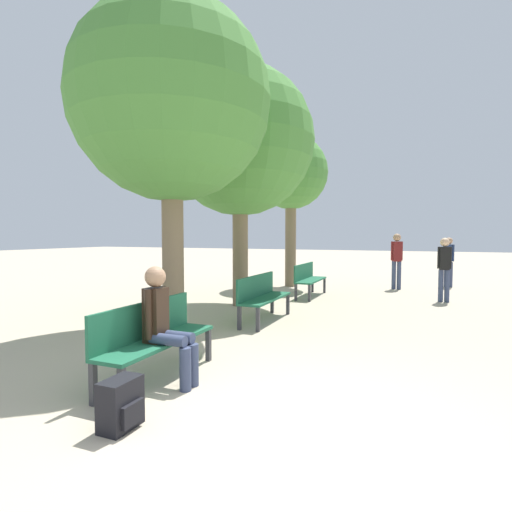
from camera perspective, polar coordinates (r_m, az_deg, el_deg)
ground_plane at (r=3.76m, az=3.41°, el=-23.03°), size 80.00×80.00×0.00m
bench_row_0 at (r=4.79m, az=-14.54°, el=-10.71°), size 0.44×1.72×0.88m
bench_row_1 at (r=7.66m, az=0.80°, el=-5.45°), size 0.44×1.72×0.88m
bench_row_2 at (r=10.80m, az=7.43°, el=-3.00°), size 0.44×1.72×0.88m
tree_row_0 at (r=7.26m, az=-12.01°, el=20.63°), size 3.33×3.33×5.55m
tree_row_1 at (r=9.52m, az=-2.29°, el=15.94°), size 3.41×3.41×5.50m
tree_row_2 at (r=12.98m, az=5.01°, el=11.58°), size 2.34×2.34×4.81m
person_seated at (r=4.56m, az=-12.91°, el=-9.17°), size 0.61×0.34×1.31m
backpack at (r=3.80m, az=-18.71°, el=-19.42°), size 0.26×0.36×0.43m
pedestrian_near at (r=13.95m, az=25.81°, el=-0.36°), size 0.32×0.22×1.57m
pedestrian_mid at (r=12.79m, az=19.46°, el=-0.20°), size 0.34×0.27×1.69m
pedestrian_far at (r=10.81m, az=25.31°, el=-1.22°), size 0.32×0.22×1.58m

